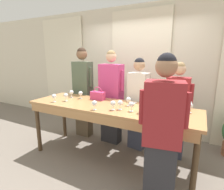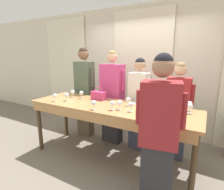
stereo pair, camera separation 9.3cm
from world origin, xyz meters
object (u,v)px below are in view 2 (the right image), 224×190
Objects in this scene: handbag at (98,95)px; wine_glass_center_left at (131,105)px; guest_pink_top at (112,97)px; wine_glass_by_handbag at (67,95)px; wine_glass_near_host at (172,103)px; tasting_bar at (109,112)px; wine_glass_by_bottle at (120,103)px; wine_glass_back_mid at (128,100)px; wine_glass_center_mid at (190,104)px; wine_glass_back_right at (55,96)px; wine_glass_front_mid at (112,103)px; guest_olive_jacket at (85,91)px; host_pouring at (159,137)px; guest_cream_sweater at (139,103)px; wine_glass_front_left at (73,92)px; wine_bottle at (141,105)px; guest_striped_shirt at (177,111)px; wine_glass_center_right at (81,93)px; wine_glass_back_left at (190,107)px; wine_glass_front_right at (94,103)px.

wine_glass_center_left is (0.78, -0.36, 0.02)m from handbag.
wine_glass_by_handbag is at bearing -126.08° from guest_pink_top.
guest_pink_top reaches higher than wine_glass_near_host.
handbag is at bearing 144.58° from tasting_bar.
wine_glass_back_mid is at bearing 82.38° from wine_glass_by_bottle.
wine_glass_center_mid is 1.00× the size of wine_glass_back_right.
wine_glass_center_mid is at bearing 27.48° from wine_glass_front_mid.
wine_glass_front_mid is 0.11m from wine_glass_by_bottle.
guest_olive_jacket is at bearing 180.00° from guest_pink_top.
handbag is 0.15× the size of host_pouring.
wine_glass_front_mid is 0.87m from wine_glass_near_host.
guest_pink_top reaches higher than guest_cream_sweater.
guest_pink_top is at bearing 78.05° from handbag.
wine_glass_by_handbag is at bearing -173.98° from tasting_bar.
wine_glass_front_mid is (0.16, -0.16, 0.20)m from tasting_bar.
wine_glass_center_left is 0.85m from wine_glass_center_mid.
wine_glass_front_left is 1.80m from wine_glass_near_host.
wine_glass_by_handbag is at bearing -168.10° from wine_glass_back_mid.
wine_glass_back_right is at bearing -135.69° from wine_glass_by_handbag.
wine_glass_front_left is at bearing -143.67° from guest_pink_top.
wine_bottle is 2.22× the size of wine_glass_front_left.
wine_glass_center_mid is 1.00× the size of wine_glass_by_handbag.
wine_glass_back_right is at bearing -145.04° from guest_cream_sweater.
wine_glass_front_left is 0.40m from wine_glass_back_right.
guest_striped_shirt is at bearing 0.00° from guest_pink_top.
wine_glass_front_left is (-0.89, 0.18, 0.19)m from tasting_bar.
tasting_bar is 19.73× the size of wine_glass_near_host.
guest_cream_sweater is (0.27, 0.63, 0.02)m from tasting_bar.
wine_glass_back_mid is 1.00× the size of wine_glass_near_host.
guest_olive_jacket is (-0.27, 0.44, -0.06)m from wine_glass_center_right.
wine_glass_back_left reaches higher than tasting_bar.
wine_glass_back_left is (1.84, 0.03, 0.00)m from wine_glass_center_right.
wine_glass_by_bottle is (-0.18, 0.01, -0.00)m from wine_glass_center_left.
wine_glass_by_handbag is at bearing 164.73° from wine_glass_front_right.
wine_glass_center_left is (-0.14, -0.02, -0.01)m from wine_bottle.
wine_glass_back_left is at bearing 8.67° from wine_glass_by_handbag.
wine_glass_center_right reaches higher than tasting_bar.
wine_glass_back_mid is at bearing -21.45° from guest_olive_jacket.
wine_glass_center_left is 0.92m from guest_striped_shirt.
wine_glass_front_left and wine_glass_back_left have the same top height.
wine_glass_back_mid is 0.51m from guest_cream_sweater.
guest_cream_sweater is at bearing 155.06° from wine_glass_back_left.
handbag is 0.75m from wine_glass_back_right.
wine_glass_center_left is (0.42, -0.11, 0.20)m from tasting_bar.
guest_cream_sweater is at bearing 33.55° from wine_glass_by_handbag.
wine_glass_by_bottle is at bearing -0.83° from wine_glass_by_handbag.
wine_glass_center_left is 1.00× the size of wine_glass_by_handbag.
guest_pink_top is (-1.42, 0.28, -0.12)m from wine_glass_center_mid.
wine_glass_back_left is 0.08× the size of guest_pink_top.
wine_glass_near_host reaches higher than tasting_bar.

